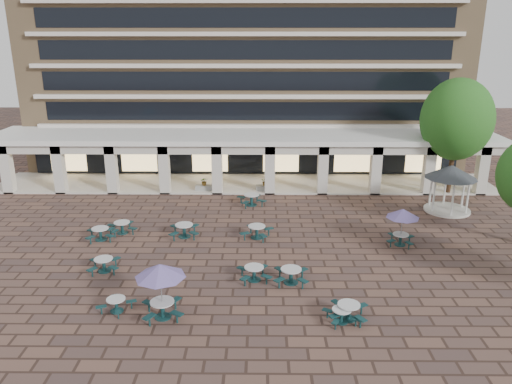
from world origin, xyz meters
TOP-DOWN VIEW (x-y plane):
  - ground at (0.00, 0.00)m, footprint 120.00×120.00m
  - apartment_building at (0.00, 25.47)m, footprint 40.00×15.50m
  - retail_arcade at (0.00, 14.80)m, footprint 42.00×6.60m
  - picnic_table_0 at (-7.15, -1.50)m, footprint 1.91×1.91m
  - picnic_table_1 at (1.05, -2.43)m, footprint 1.92×1.92m
  - picnic_table_2 at (2.97, -2.72)m, footprint 1.91×1.91m
  - picnic_table_3 at (5.39, -6.14)m, footprint 1.99×1.99m
  - picnic_table_5 at (-5.35, -5.57)m, footprint 1.81×1.81m
  - picnic_table_6 at (-3.08, -6.07)m, footprint 2.31×2.31m
  - picnic_table_7 at (5.04, -6.38)m, footprint 1.71×1.71m
  - picnic_table_8 at (-8.66, 2.81)m, footprint 2.05×2.05m
  - picnic_table_9 at (-3.48, 3.34)m, footprint 2.05×2.05m
  - picnic_table_10 at (1.15, 3.21)m, footprint 2.19×2.19m
  - picnic_table_11 at (9.96, 2.20)m, footprint 2.02×2.02m
  - picnic_table_12 at (-7.59, 3.91)m, footprint 2.12×2.12m
  - picnic_table_13 at (0.69, 9.47)m, footprint 2.29×2.29m
  - gazebo at (15.00, 8.35)m, footprint 3.67×3.67m
  - tree_east_c at (16.53, 12.46)m, footprint 5.53×5.53m
  - planter_left at (-3.22, 12.90)m, footprint 1.50×0.64m
  - planter_right at (1.76, 12.90)m, footprint 1.50×0.71m

SIDE VIEW (x-z plane):
  - ground at x=0.00m, z-range 0.00..0.00m
  - picnic_table_7 at x=5.04m, z-range 0.06..0.72m
  - picnic_table_5 at x=-5.35m, z-range 0.06..0.73m
  - picnic_table_0 at x=-7.15m, z-range 0.07..0.84m
  - planter_right at x=1.76m, z-range -0.14..1.06m
  - planter_left at x=-3.22m, z-range -0.14..1.06m
  - picnic_table_12 at x=-7.59m, z-range 0.07..0.84m
  - picnic_table_1 at x=1.05m, z-range 0.08..0.85m
  - picnic_table_3 at x=5.39m, z-range 0.08..0.85m
  - picnic_table_8 at x=-8.66m, z-range 0.08..0.87m
  - picnic_table_2 at x=2.97m, z-range 0.08..0.89m
  - picnic_table_10 at x=1.15m, z-range 0.08..0.91m
  - picnic_table_9 at x=-3.48m, z-range 0.08..0.93m
  - picnic_table_13 at x=0.69m, z-range 0.08..0.95m
  - picnic_table_11 at x=9.96m, z-range 0.81..3.14m
  - picnic_table_6 at x=-3.08m, z-range 0.93..3.60m
  - gazebo at x=15.00m, z-range 0.86..4.28m
  - retail_arcade at x=0.00m, z-range 0.80..5.20m
  - tree_east_c at x=16.53m, z-range 1.41..10.62m
  - apartment_building at x=0.00m, z-range 0.00..25.20m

